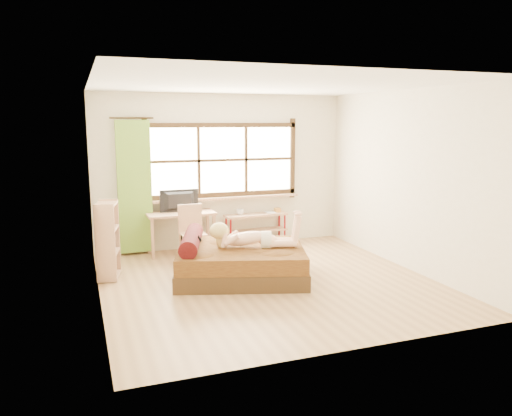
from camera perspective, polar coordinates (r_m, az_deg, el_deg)
name	(u,v)px	position (r m, az deg, el deg)	size (l,w,h in m)	color
floor	(268,282)	(7.07, 1.38, -8.45)	(4.50, 4.50, 0.00)	#9E754C
ceiling	(269,85)	(6.73, 1.47, 13.92)	(4.50, 4.50, 0.00)	white
wall_back	(222,171)	(8.89, -3.85, 4.21)	(4.50, 4.50, 0.00)	silver
wall_front	(355,216)	(4.77, 11.26, -0.86)	(4.50, 4.50, 0.00)	silver
wall_left	(95,195)	(6.32, -17.96, 1.45)	(4.50, 4.50, 0.00)	silver
wall_right	(407,180)	(7.87, 16.90, 3.07)	(4.50, 4.50, 0.00)	silver
window	(223,162)	(8.85, -3.81, 5.21)	(2.80, 0.16, 1.46)	#FFEDBF
curtain	(135,187)	(8.50, -13.71, 2.33)	(0.55, 0.10, 2.20)	olive
bed	(238,261)	(7.20, -2.07, -6.08)	(2.15, 1.91, 0.68)	black
woman	(252,229)	(7.09, -0.45, -2.37)	(1.26, 0.36, 0.54)	beige
kitten	(190,242)	(7.04, -7.57, -3.91)	(0.27, 0.11, 0.22)	black
desk	(181,218)	(8.52, -8.57, -1.13)	(1.15, 0.54, 0.71)	#A37758
monitor	(180,201)	(8.52, -8.68, 0.80)	(0.66, 0.09, 0.38)	black
chair	(192,229)	(8.21, -7.37, -2.38)	(0.41, 0.41, 0.89)	#A37758
pipe_shelf	(256,222)	(9.04, 0.05, -1.62)	(1.17, 0.36, 0.65)	#A37758
cup	(240,212)	(8.90, -1.84, -0.47)	(0.13, 0.13, 0.10)	gray
book	(266,213)	(9.07, 1.17, -0.54)	(0.16, 0.22, 0.02)	gray
bookshelf	(108,240)	(7.40, -16.59, -3.53)	(0.37, 0.53, 1.10)	#A37758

